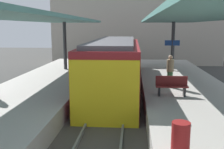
% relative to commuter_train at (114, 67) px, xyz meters
% --- Properties ---
extents(ground_plane, '(80.00, 80.00, 0.00)m').
position_rel_commuter_train_xyz_m(ground_plane, '(0.00, -3.98, -1.73)').
color(ground_plane, '#383835').
extents(platform_left, '(4.40, 28.00, 1.00)m').
position_rel_commuter_train_xyz_m(platform_left, '(-3.80, -3.98, -1.23)').
color(platform_left, '#ADA8A0').
rests_on(platform_left, ground_plane).
extents(platform_right, '(4.40, 28.00, 1.00)m').
position_rel_commuter_train_xyz_m(platform_right, '(3.80, -3.98, -1.23)').
color(platform_right, '#ADA8A0').
rests_on(platform_right, ground_plane).
extents(track_ballast, '(3.20, 28.00, 0.20)m').
position_rel_commuter_train_xyz_m(track_ballast, '(0.00, -3.98, -1.63)').
color(track_ballast, '#4C4742').
rests_on(track_ballast, ground_plane).
extents(rail_near_side, '(0.08, 28.00, 0.14)m').
position_rel_commuter_train_xyz_m(rail_near_side, '(-0.72, -3.98, -1.46)').
color(rail_near_side, slate).
rests_on(rail_near_side, track_ballast).
extents(rail_far_side, '(0.08, 28.00, 0.14)m').
position_rel_commuter_train_xyz_m(rail_far_side, '(0.72, -3.98, -1.46)').
color(rail_far_side, slate).
rests_on(rail_far_side, track_ballast).
extents(commuter_train, '(2.78, 10.85, 3.10)m').
position_rel_commuter_train_xyz_m(commuter_train, '(0.00, 0.00, 0.00)').
color(commuter_train, maroon).
rests_on(commuter_train, track_ballast).
extents(canopy_left, '(4.18, 21.00, 3.53)m').
position_rel_commuter_train_xyz_m(canopy_left, '(-3.80, -2.58, 2.67)').
color(canopy_left, '#333335').
rests_on(canopy_left, platform_left).
extents(canopy_right, '(4.18, 21.00, 3.53)m').
position_rel_commuter_train_xyz_m(canopy_right, '(3.80, -2.58, 2.67)').
color(canopy_right, '#333335').
rests_on(canopy_right, platform_right).
extents(platform_bench, '(1.40, 0.41, 0.86)m').
position_rel_commuter_train_xyz_m(platform_bench, '(2.79, -3.40, -0.26)').
color(platform_bench, black).
rests_on(platform_bench, platform_right).
extents(platform_sign, '(0.90, 0.08, 2.21)m').
position_rel_commuter_train_xyz_m(platform_sign, '(3.44, 1.48, 0.90)').
color(platform_sign, '#262628').
rests_on(platform_sign, platform_right).
extents(litter_bin, '(0.44, 0.44, 0.80)m').
position_rel_commuter_train_xyz_m(litter_bin, '(2.22, -9.06, -0.33)').
color(litter_bin, maroon).
rests_on(litter_bin, platform_right).
extents(passenger_mid_platform, '(0.36, 0.36, 1.63)m').
position_rel_commuter_train_xyz_m(passenger_mid_platform, '(2.93, -1.72, 0.12)').
color(passenger_mid_platform, '#386B3D').
rests_on(passenger_mid_platform, platform_right).
extents(station_building_backdrop, '(18.00, 6.00, 11.00)m').
position_rel_commuter_train_xyz_m(station_building_backdrop, '(1.35, 16.02, 3.77)').
color(station_building_backdrop, '#A89E8E').
rests_on(station_building_backdrop, ground_plane).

